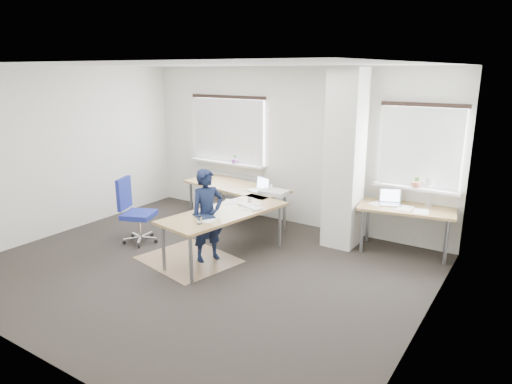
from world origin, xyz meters
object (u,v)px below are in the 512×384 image
Objects in this scene: desk_side at (407,210)px; task_chair at (137,225)px; desk_main at (233,200)px; person at (208,216)px.

task_chair is at bearing -162.87° from desk_side.
desk_side is 4.25m from task_chair.
desk_side is at bearing 31.53° from desk_main.
desk_side reaches higher than task_chair.
desk_side is at bearing -26.94° from person.
person reaches higher than task_chair.
desk_side reaches higher than desk_main.
desk_main is 2.16× the size of person.
person reaches higher than desk_main.
desk_side is 1.40× the size of task_chair.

